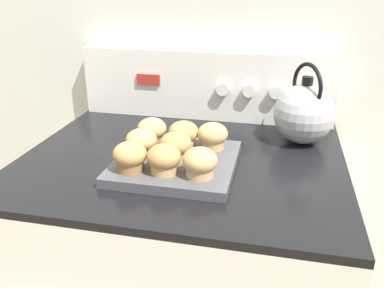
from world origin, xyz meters
TOP-DOWN VIEW (x-y plane):
  - wall_back at (0.00, 0.69)m, footprint 8.00×0.05m
  - control_panel at (0.00, 0.64)m, footprint 0.76×0.07m
  - muffin_pan at (-0.00, 0.27)m, footprint 0.27×0.27m
  - muffin_r0_c0 at (-0.08, 0.20)m, footprint 0.07×0.07m
  - muffin_r0_c1 at (-0.01, 0.20)m, footprint 0.07×0.07m
  - muffin_r0_c2 at (0.07, 0.20)m, footprint 0.07×0.07m
  - muffin_r1_c0 at (-0.08, 0.28)m, footprint 0.07×0.07m
  - muffin_r1_c1 at (-0.00, 0.27)m, footprint 0.07×0.07m
  - muffin_r2_c0 at (-0.08, 0.35)m, footprint 0.07×0.07m
  - muffin_r2_c1 at (-0.00, 0.35)m, footprint 0.07×0.07m
  - muffin_r2_c2 at (0.07, 0.35)m, footprint 0.07×0.07m
  - tea_kettle at (0.28, 0.50)m, footprint 0.16×0.18m

SIDE VIEW (x-z plane):
  - muffin_pan at x=0.00m, z-range 0.93..0.95m
  - muffin_r0_c0 at x=-0.08m, z-range 0.95..1.02m
  - muffin_r0_c1 at x=-0.01m, z-range 0.95..1.02m
  - muffin_r0_c2 at x=0.07m, z-range 0.95..1.02m
  - muffin_r1_c0 at x=-0.08m, z-range 0.95..1.02m
  - muffin_r1_c1 at x=0.00m, z-range 0.95..1.02m
  - muffin_r2_c0 at x=-0.08m, z-range 0.95..1.02m
  - muffin_r2_c1 at x=0.00m, z-range 0.95..1.02m
  - muffin_r2_c2 at x=0.07m, z-range 0.95..1.02m
  - tea_kettle at x=0.28m, z-range 0.91..1.12m
  - control_panel at x=0.00m, z-range 0.93..1.14m
  - wall_back at x=0.00m, z-range 0.00..2.40m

